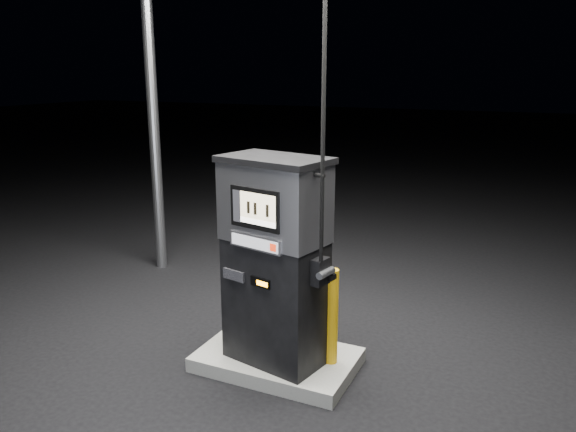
% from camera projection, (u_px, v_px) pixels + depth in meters
% --- Properties ---
extents(ground, '(80.00, 80.00, 0.00)m').
position_uv_depth(ground, '(277.00, 366.00, 5.86)').
color(ground, black).
rests_on(ground, ground).
extents(pump_island, '(1.60, 1.00, 0.15)m').
position_uv_depth(pump_island, '(277.00, 360.00, 5.84)').
color(pump_island, gray).
rests_on(pump_island, ground).
extents(fuel_dispenser, '(1.19, 0.81, 4.29)m').
position_uv_depth(fuel_dispenser, '(275.00, 260.00, 5.44)').
color(fuel_dispenser, black).
rests_on(fuel_dispenser, pump_island).
extents(bollard_left, '(0.15, 0.15, 1.03)m').
position_uv_depth(bollard_left, '(238.00, 293.00, 6.06)').
color(bollard_left, '#E9A90C').
rests_on(bollard_left, pump_island).
extents(bollard_right, '(0.16, 0.16, 0.98)m').
position_uv_depth(bollard_right, '(332.00, 317.00, 5.53)').
color(bollard_right, '#E9A90C').
rests_on(bollard_right, pump_island).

